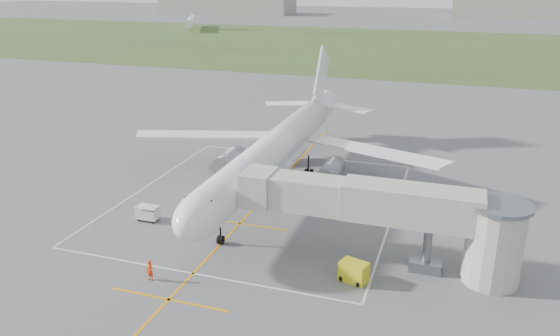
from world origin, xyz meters
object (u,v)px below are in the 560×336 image
(ramp_worker_nose, at_px, (150,271))
(ramp_worker_wing, at_px, (221,177))
(baggage_cart, at_px, (148,213))
(airliner, at_px, (275,149))
(gpu_unit, at_px, (354,272))
(jet_bridge, at_px, (401,215))

(ramp_worker_nose, bearing_deg, ramp_worker_wing, 108.65)
(baggage_cart, bearing_deg, airliner, 56.18)
(ramp_worker_wing, bearing_deg, airliner, -100.84)
(airliner, bearing_deg, ramp_worker_nose, -96.93)
(gpu_unit, xyz_separation_m, baggage_cart, (-21.59, 4.68, -0.03))
(airliner, bearing_deg, jet_bridge, -42.19)
(airliner, height_order, jet_bridge, airliner)
(gpu_unit, height_order, baggage_cart, gpu_unit)
(airliner, relative_size, gpu_unit, 18.83)
(airliner, xyz_separation_m, baggage_cart, (-8.90, -12.97, -3.62))
(airliner, height_order, baggage_cart, airliner)
(gpu_unit, relative_size, baggage_cart, 1.14)
(ramp_worker_nose, relative_size, ramp_worker_wing, 0.97)
(jet_bridge, xyz_separation_m, baggage_cart, (-24.62, 1.28, -3.98))
(gpu_unit, distance_m, ramp_worker_nose, 16.26)
(ramp_worker_nose, bearing_deg, jet_bridge, 34.24)
(airliner, bearing_deg, baggage_cart, -124.47)
(baggage_cart, xyz_separation_m, ramp_worker_nose, (6.14, -9.76, 0.09))
(airliner, relative_size, ramp_worker_wing, 26.42)
(gpu_unit, bearing_deg, jet_bridge, 65.21)
(gpu_unit, relative_size, ramp_worker_wing, 1.40)
(ramp_worker_nose, bearing_deg, airliner, 92.69)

